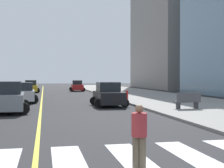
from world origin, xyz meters
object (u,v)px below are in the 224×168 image
car_gray_nearest (7,98)px  car_yellow_fifth (31,87)px  car_red_fourth (77,86)px  car_black_third (108,95)px  pedestrian_crossing (139,133)px  car_silver_second (24,93)px  park_bench (188,101)px  fire_hydrant (127,95)px

car_gray_nearest → car_yellow_fifth: car_gray_nearest is taller
car_red_fourth → car_yellow_fifth: car_yellow_fifth is taller
car_black_third → pedestrian_crossing: 17.72m
car_silver_second → car_red_fourth: size_ratio=1.06×
pedestrian_crossing → park_bench: bearing=-95.7°
car_silver_second → car_black_third: 8.34m
car_black_third → car_silver_second: bearing=-35.1°
car_red_fourth → fire_hydrant: bearing=97.8°
car_black_third → car_red_fourth: (0.21, 27.53, -0.08)m
car_gray_nearest → fire_hydrant: (10.20, 8.82, -0.37)m
car_silver_second → fire_hydrant: (9.66, 0.61, -0.27)m
car_red_fourth → park_bench: bearing=98.6°
park_bench → fire_hydrant: 10.31m
car_yellow_fifth → fire_hydrant: bearing=-63.3°
park_bench → car_black_third: bearing=39.8°
car_gray_nearest → fire_hydrant: car_gray_nearest is taller
car_black_third → park_bench: size_ratio=2.33×
car_yellow_fifth → pedestrian_crossing: (4.27, -41.45, 0.04)m
car_silver_second → car_red_fourth: bearing=70.8°
car_gray_nearest → car_black_third: (7.32, 3.36, -0.06)m
fire_hydrant → pedestrian_crossing: bearing=-103.4°
car_gray_nearest → pedestrian_crossing: size_ratio=2.85×
car_silver_second → car_black_third: (6.78, -4.85, 0.04)m
car_gray_nearest → car_red_fourth: size_ratio=1.18×
car_yellow_fifth → park_bench: size_ratio=2.24×
car_black_third → park_bench: 6.56m
car_yellow_fifth → fire_hydrant: car_yellow_fifth is taller
car_silver_second → car_yellow_fifth: size_ratio=1.01×
car_yellow_fifth → fire_hydrant: (9.75, -18.46, -0.27)m
car_silver_second → park_bench: 14.84m
car_black_third → park_bench: car_black_third is taller
car_gray_nearest → car_yellow_fifth: 27.28m
car_silver_second → fire_hydrant: car_silver_second is taller
park_bench → fire_hydrant: bearing=5.0°
car_red_fourth → car_yellow_fifth: bearing=27.9°
fire_hydrant → car_red_fourth: bearing=96.9°
car_black_third → car_red_fourth: bearing=-89.9°
car_yellow_fifth → car_silver_second: bearing=-90.9°
car_black_third → pedestrian_crossing: size_ratio=2.63×
car_black_third → park_bench: bearing=134.8°
park_bench → pedestrian_crossing: size_ratio=1.13×
car_silver_second → car_black_third: car_black_third is taller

